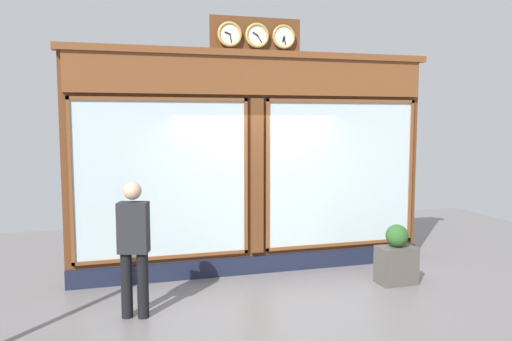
# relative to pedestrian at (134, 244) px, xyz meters

# --- Properties ---
(shop_facade) EXTENTS (5.83, 0.42, 3.98)m
(shop_facade) POSITION_rel_pedestrian_xyz_m (-1.94, -1.46, 0.83)
(shop_facade) COLOR #5B3319
(shop_facade) RESTS_ON ground_plane
(pedestrian) EXTENTS (0.41, 0.32, 1.69)m
(pedestrian) POSITION_rel_pedestrian_xyz_m (0.00, 0.00, 0.00)
(pedestrian) COLOR black
(pedestrian) RESTS_ON ground_plane
(planter_box) EXTENTS (0.56, 0.36, 0.56)m
(planter_box) POSITION_rel_pedestrian_xyz_m (-3.80, -0.26, -0.65)
(planter_box) COLOR #4C4742
(planter_box) RESTS_ON ground_plane
(planter_shrub) EXTENTS (0.33, 0.33, 0.33)m
(planter_shrub) POSITION_rel_pedestrian_xyz_m (-3.80, -0.26, -0.21)
(planter_shrub) COLOR #285623
(planter_shrub) RESTS_ON planter_box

